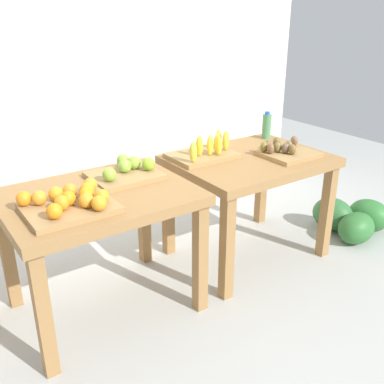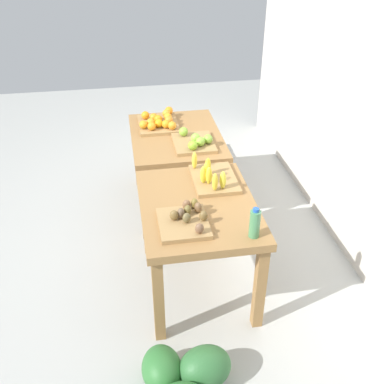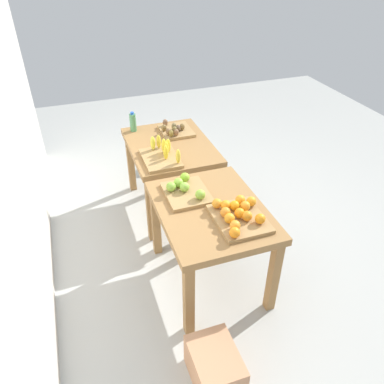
{
  "view_description": "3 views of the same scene",
  "coord_description": "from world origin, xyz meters",
  "px_view_note": "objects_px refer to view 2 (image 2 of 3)",
  "views": [
    {
      "loc": [
        -1.41,
        -2.15,
        1.71
      ],
      "look_at": [
        0.09,
        0.02,
        0.6
      ],
      "focal_mm": 41.31,
      "sensor_mm": 36.0,
      "label": 1
    },
    {
      "loc": [
        3.13,
        -0.47,
        2.54
      ],
      "look_at": [
        0.06,
        0.04,
        0.53
      ],
      "focal_mm": 42.62,
      "sensor_mm": 36.0,
      "label": 2
    },
    {
      "loc": [
        -2.7,
        0.9,
        2.51
      ],
      "look_at": [
        -0.0,
        -0.04,
        0.53
      ],
      "focal_mm": 35.36,
      "sensor_mm": 36.0,
      "label": 3
    }
  ],
  "objects_px": {
    "watermelon_pile": "(184,381)",
    "cardboard_produce_box": "(193,149)",
    "apple_bin": "(195,142)",
    "display_table_right": "(198,217)",
    "banana_crate": "(212,177)",
    "water_bottle": "(255,223)",
    "orange_bin": "(159,122)",
    "kiwi_bin": "(186,220)",
    "display_table_left": "(176,146)"
  },
  "relations": [
    {
      "from": "watermelon_pile",
      "to": "cardboard_produce_box",
      "type": "height_order",
      "value": "cardboard_produce_box"
    },
    {
      "from": "apple_bin",
      "to": "display_table_right",
      "type": "bearing_deg",
      "value": -8.22
    },
    {
      "from": "banana_crate",
      "to": "water_bottle",
      "type": "distance_m",
      "value": 0.69
    },
    {
      "from": "display_table_right",
      "to": "orange_bin",
      "type": "bearing_deg",
      "value": -174.28
    },
    {
      "from": "kiwi_bin",
      "to": "water_bottle",
      "type": "xyz_separation_m",
      "value": [
        0.2,
        0.4,
        0.07
      ]
    },
    {
      "from": "kiwi_bin",
      "to": "cardboard_produce_box",
      "type": "distance_m",
      "value": 2.34
    },
    {
      "from": "orange_bin",
      "to": "kiwi_bin",
      "type": "bearing_deg",
      "value": 0.43
    },
    {
      "from": "orange_bin",
      "to": "kiwi_bin",
      "type": "height_order",
      "value": "orange_bin"
    },
    {
      "from": "orange_bin",
      "to": "kiwi_bin",
      "type": "xyz_separation_m",
      "value": [
        1.54,
        0.01,
        -0.01
      ]
    },
    {
      "from": "banana_crate",
      "to": "water_bottle",
      "type": "height_order",
      "value": "water_bottle"
    },
    {
      "from": "apple_bin",
      "to": "cardboard_produce_box",
      "type": "height_order",
      "value": "apple_bin"
    },
    {
      "from": "display_table_right",
      "to": "orange_bin",
      "type": "height_order",
      "value": "orange_bin"
    },
    {
      "from": "display_table_left",
      "to": "cardboard_produce_box",
      "type": "height_order",
      "value": "display_table_left"
    },
    {
      "from": "display_table_left",
      "to": "kiwi_bin",
      "type": "distance_m",
      "value": 1.35
    },
    {
      "from": "display_table_right",
      "to": "kiwi_bin",
      "type": "height_order",
      "value": "kiwi_bin"
    },
    {
      "from": "display_table_left",
      "to": "cardboard_produce_box",
      "type": "distance_m",
      "value": 1.05
    },
    {
      "from": "display_table_left",
      "to": "banana_crate",
      "type": "bearing_deg",
      "value": 10.25
    },
    {
      "from": "orange_bin",
      "to": "banana_crate",
      "type": "bearing_deg",
      "value": 15.21
    },
    {
      "from": "orange_bin",
      "to": "cardboard_produce_box",
      "type": "height_order",
      "value": "orange_bin"
    },
    {
      "from": "apple_bin",
      "to": "cardboard_produce_box",
      "type": "bearing_deg",
      "value": 171.16
    },
    {
      "from": "apple_bin",
      "to": "water_bottle",
      "type": "relative_size",
      "value": 1.92
    },
    {
      "from": "display_table_right",
      "to": "banana_crate",
      "type": "bearing_deg",
      "value": 149.77
    },
    {
      "from": "cardboard_produce_box",
      "to": "orange_bin",
      "type": "bearing_deg",
      "value": -32.73
    },
    {
      "from": "apple_bin",
      "to": "kiwi_bin",
      "type": "bearing_deg",
      "value": -12.72
    },
    {
      "from": "display_table_left",
      "to": "orange_bin",
      "type": "distance_m",
      "value": 0.29
    },
    {
      "from": "kiwi_bin",
      "to": "banana_crate",
      "type": "bearing_deg",
      "value": 150.34
    },
    {
      "from": "display_table_right",
      "to": "kiwi_bin",
      "type": "bearing_deg",
      "value": -28.96
    },
    {
      "from": "apple_bin",
      "to": "cardboard_produce_box",
      "type": "relative_size",
      "value": 1.01
    },
    {
      "from": "display_table_right",
      "to": "watermelon_pile",
      "type": "relative_size",
      "value": 1.73
    },
    {
      "from": "display_table_right",
      "to": "cardboard_produce_box",
      "type": "xyz_separation_m",
      "value": [
        -1.99,
        0.3,
        -0.51
      ]
    },
    {
      "from": "banana_crate",
      "to": "water_bottle",
      "type": "bearing_deg",
      "value": 10.45
    },
    {
      "from": "display_table_right",
      "to": "water_bottle",
      "type": "relative_size",
      "value": 4.94
    },
    {
      "from": "banana_crate",
      "to": "kiwi_bin",
      "type": "height_order",
      "value": "banana_crate"
    },
    {
      "from": "water_bottle",
      "to": "orange_bin",
      "type": "bearing_deg",
      "value": -166.63
    },
    {
      "from": "watermelon_pile",
      "to": "water_bottle",
      "type": "bearing_deg",
      "value": 133.87
    },
    {
      "from": "apple_bin",
      "to": "banana_crate",
      "type": "bearing_deg",
      "value": 2.57
    },
    {
      "from": "display_table_right",
      "to": "banana_crate",
      "type": "xyz_separation_m",
      "value": [
        -0.27,
        0.15,
        0.15
      ]
    },
    {
      "from": "apple_bin",
      "to": "cardboard_produce_box",
      "type": "xyz_separation_m",
      "value": [
        -1.11,
        0.17,
        -0.65
      ]
    },
    {
      "from": "display_table_left",
      "to": "water_bottle",
      "type": "bearing_deg",
      "value": 10.34
    },
    {
      "from": "kiwi_bin",
      "to": "water_bottle",
      "type": "relative_size",
      "value": 1.71
    },
    {
      "from": "display_table_right",
      "to": "banana_crate",
      "type": "relative_size",
      "value": 2.36
    },
    {
      "from": "orange_bin",
      "to": "water_bottle",
      "type": "relative_size",
      "value": 2.17
    },
    {
      "from": "banana_crate",
      "to": "kiwi_bin",
      "type": "relative_size",
      "value": 1.22
    },
    {
      "from": "orange_bin",
      "to": "apple_bin",
      "type": "xyz_separation_m",
      "value": [
        0.44,
        0.26,
        -0.01
      ]
    },
    {
      "from": "kiwi_bin",
      "to": "display_table_left",
      "type": "bearing_deg",
      "value": 174.84
    },
    {
      "from": "display_table_left",
      "to": "kiwi_bin",
      "type": "height_order",
      "value": "kiwi_bin"
    },
    {
      "from": "kiwi_bin",
      "to": "cardboard_produce_box",
      "type": "bearing_deg",
      "value": 169.22
    },
    {
      "from": "kiwi_bin",
      "to": "water_bottle",
      "type": "bearing_deg",
      "value": 63.94
    },
    {
      "from": "display_table_left",
      "to": "orange_bin",
      "type": "xyz_separation_m",
      "value": [
        -0.2,
        -0.13,
        0.16
      ]
    },
    {
      "from": "kiwi_bin",
      "to": "display_table_right",
      "type": "bearing_deg",
      "value": 151.04
    }
  ]
}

